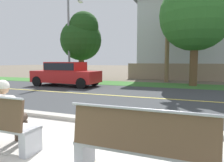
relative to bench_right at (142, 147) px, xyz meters
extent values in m
plane|color=#665B4C|center=(-1.40, 7.75, -0.46)|extent=(140.00, 140.00, 0.00)
cube|color=#B7B2A8|center=(-1.40, 0.15, -0.45)|extent=(44.00, 3.60, 0.01)
cube|color=#ADA89E|center=(-1.40, 2.10, -0.40)|extent=(44.00, 0.30, 0.11)
cube|color=#383A3D|center=(-1.40, 6.25, -0.46)|extent=(52.00, 8.00, 0.01)
cube|color=#E0CC4C|center=(-1.40, 6.25, -0.45)|extent=(48.00, 0.14, 0.01)
cube|color=#38702D|center=(-1.40, 11.46, -0.45)|extent=(48.00, 2.80, 0.02)
cube|color=silver|center=(-1.92, 0.07, -0.23)|extent=(0.14, 0.40, 0.45)
cube|color=#9EA0A8|center=(-0.88, 0.07, -0.23)|extent=(0.14, 0.40, 0.45)
cube|color=#9EA0A8|center=(0.00, 0.07, -0.03)|extent=(1.90, 0.44, 0.05)
cube|color=brown|center=(0.00, -0.13, 0.25)|extent=(1.83, 0.12, 0.52)
cylinder|color=#9EA0A8|center=(0.00, -0.14, 0.53)|extent=(1.90, 0.04, 0.04)
cylinder|color=#47382D|center=(-2.61, 0.26, 0.05)|extent=(0.15, 0.42, 0.15)
cylinder|color=#47382D|center=(-2.43, 0.26, 0.05)|extent=(0.15, 0.42, 0.15)
cylinder|color=#47382D|center=(-2.61, 0.45, -0.24)|extent=(0.12, 0.12, 0.43)
cube|color=black|center=(-2.61, 0.53, -0.42)|extent=(0.09, 0.24, 0.07)
cylinder|color=#47382D|center=(-2.43, 0.45, -0.24)|extent=(0.12, 0.12, 0.43)
cube|color=black|center=(-2.43, 0.53, -0.42)|extent=(0.09, 0.24, 0.07)
cube|color=silver|center=(-2.52, 0.07, 0.25)|extent=(0.34, 0.20, 0.52)
cylinder|color=silver|center=(-2.30, 0.09, 0.27)|extent=(0.09, 0.09, 0.46)
sphere|color=tan|center=(-2.52, 0.08, 0.64)|extent=(0.21, 0.21, 0.21)
sphere|color=beige|center=(-2.52, 0.08, 0.68)|extent=(0.22, 0.22, 0.22)
cube|color=red|center=(-7.02, 8.65, 0.16)|extent=(4.30, 1.76, 0.72)
cube|color=red|center=(-7.02, 8.65, 0.78)|extent=(2.24, 1.58, 0.60)
cube|color=black|center=(-7.02, 8.65, 0.80)|extent=(2.15, 1.62, 0.43)
cylinder|color=black|center=(-5.42, 7.81, -0.14)|extent=(0.64, 0.18, 0.64)
cylinder|color=black|center=(-5.42, 9.49, -0.14)|extent=(0.64, 0.18, 0.64)
cylinder|color=black|center=(-8.62, 7.81, -0.14)|extent=(0.64, 0.18, 0.64)
cylinder|color=black|center=(-8.62, 9.49, -0.14)|extent=(0.64, 0.18, 0.64)
cylinder|color=gray|center=(-8.33, 11.06, 2.93)|extent=(0.16, 0.16, 6.78)
cube|color=silver|center=(-8.33, 12.86, 6.04)|extent=(0.24, 0.44, 0.14)
cylinder|color=brown|center=(-7.99, 12.29, 0.58)|extent=(0.44, 0.44, 2.07)
sphere|color=#1E4719|center=(-7.99, 12.29, 2.86)|extent=(3.31, 3.31, 3.31)
sphere|color=#1E4719|center=(-7.57, 12.04, 3.85)|extent=(2.32, 2.32, 2.32)
cylinder|color=brown|center=(0.56, 11.73, 0.94)|extent=(0.49, 0.49, 2.79)
sphere|color=#2D6B28|center=(0.56, 11.73, 4.01)|extent=(4.47, 4.47, 4.47)
cylinder|color=brown|center=(-1.37, 13.83, 4.32)|extent=(0.32, 0.32, 9.56)
cube|color=gray|center=(1.54, 15.59, 0.24)|extent=(13.00, 0.36, 1.40)
cube|color=#B7BCC1|center=(1.76, 18.79, 3.07)|extent=(11.94, 6.40, 7.05)
cube|color=#232833|center=(-0.93, 15.56, 3.42)|extent=(1.10, 0.06, 1.30)
camera|label=1|loc=(0.60, -2.58, 1.11)|focal=33.29mm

